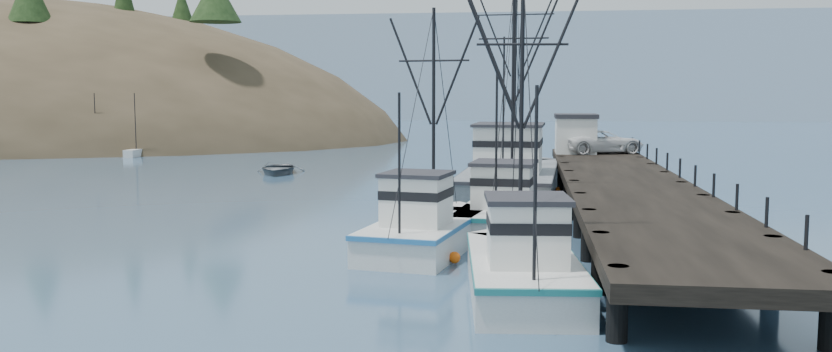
{
  "coord_description": "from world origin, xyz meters",
  "views": [
    {
      "loc": [
        9.02,
        -24.88,
        6.47
      ],
      "look_at": [
        3.95,
        12.25,
        2.5
      ],
      "focal_mm": 35.0,
      "sensor_mm": 36.0,
      "label": 1
    }
  ],
  "objects_px": {
    "motorboat": "(278,174)",
    "work_vessel": "(512,178)",
    "pier": "(627,187)",
    "trawler_far": "(508,211)",
    "pier_shed": "(576,133)",
    "trawler_mid": "(427,229)",
    "trawler_near": "(522,267)",
    "pickup_truck": "(602,142)"
  },
  "relations": [
    {
      "from": "motorboat",
      "to": "work_vessel",
      "type": "bearing_deg",
      "value": -42.35
    },
    {
      "from": "pier",
      "to": "trawler_far",
      "type": "bearing_deg",
      "value": -152.95
    },
    {
      "from": "pier",
      "to": "motorboat",
      "type": "xyz_separation_m",
      "value": [
        -24.18,
        19.96,
        -1.69
      ]
    },
    {
      "from": "pier_shed",
      "to": "work_vessel",
      "type": "bearing_deg",
      "value": -113.13
    },
    {
      "from": "trawler_mid",
      "to": "motorboat",
      "type": "relative_size",
      "value": 1.89
    },
    {
      "from": "pier_shed",
      "to": "motorboat",
      "type": "bearing_deg",
      "value": 175.06
    },
    {
      "from": "trawler_near",
      "to": "work_vessel",
      "type": "xyz_separation_m",
      "value": [
        -0.76,
        22.98,
        0.41
      ]
    },
    {
      "from": "work_vessel",
      "to": "pickup_truck",
      "type": "bearing_deg",
      "value": 58.47
    },
    {
      "from": "pier",
      "to": "motorboat",
      "type": "distance_m",
      "value": 31.4
    },
    {
      "from": "work_vessel",
      "to": "pier_shed",
      "type": "height_order",
      "value": "work_vessel"
    },
    {
      "from": "trawler_near",
      "to": "trawler_mid",
      "type": "distance_m",
      "value": 7.71
    },
    {
      "from": "trawler_near",
      "to": "motorboat",
      "type": "xyz_separation_m",
      "value": [
        -19.12,
        35.06,
        -0.82
      ]
    },
    {
      "from": "work_vessel",
      "to": "pier_shed",
      "type": "relative_size",
      "value": 5.53
    },
    {
      "from": "pier",
      "to": "pier_shed",
      "type": "relative_size",
      "value": 13.75
    },
    {
      "from": "trawler_near",
      "to": "pier_shed",
      "type": "xyz_separation_m",
      "value": [
        3.56,
        33.1,
        2.6
      ]
    },
    {
      "from": "pier",
      "to": "trawler_mid",
      "type": "height_order",
      "value": "trawler_mid"
    },
    {
      "from": "trawler_far",
      "to": "pier_shed",
      "type": "relative_size",
      "value": 3.69
    },
    {
      "from": "trawler_mid",
      "to": "trawler_far",
      "type": "bearing_deg",
      "value": 59.97
    },
    {
      "from": "pier",
      "to": "trawler_far",
      "type": "height_order",
      "value": "trawler_far"
    },
    {
      "from": "trawler_near",
      "to": "trawler_mid",
      "type": "xyz_separation_m",
      "value": [
        -3.89,
        6.65,
        -0.0
      ]
    },
    {
      "from": "trawler_near",
      "to": "pickup_truck",
      "type": "distance_m",
      "value": 33.6
    },
    {
      "from": "pier",
      "to": "pickup_truck",
      "type": "bearing_deg",
      "value": 88.77
    },
    {
      "from": "trawler_mid",
      "to": "pickup_truck",
      "type": "relative_size",
      "value": 1.74
    },
    {
      "from": "pier",
      "to": "work_vessel",
      "type": "bearing_deg",
      "value": 126.49
    },
    {
      "from": "pier",
      "to": "motorboat",
      "type": "height_order",
      "value": "pier"
    },
    {
      "from": "pier_shed",
      "to": "pickup_truck",
      "type": "height_order",
      "value": "pier_shed"
    },
    {
      "from": "pier",
      "to": "work_vessel",
      "type": "xyz_separation_m",
      "value": [
        -5.83,
        7.88,
        -0.46
      ]
    },
    {
      "from": "pier_shed",
      "to": "pickup_truck",
      "type": "relative_size",
      "value": 0.55
    },
    {
      "from": "trawler_near",
      "to": "pier_shed",
      "type": "distance_m",
      "value": 33.39
    },
    {
      "from": "motorboat",
      "to": "trawler_far",
      "type": "bearing_deg",
      "value": -60.21
    },
    {
      "from": "trawler_mid",
      "to": "pickup_truck",
      "type": "xyz_separation_m",
      "value": [
        9.34,
        26.45,
        2.0
      ]
    },
    {
      "from": "trawler_mid",
      "to": "motorboat",
      "type": "height_order",
      "value": "trawler_mid"
    },
    {
      "from": "pickup_truck",
      "to": "motorboat",
      "type": "distance_m",
      "value": 24.81
    },
    {
      "from": "trawler_mid",
      "to": "work_vessel",
      "type": "height_order",
      "value": "work_vessel"
    },
    {
      "from": "trawler_mid",
      "to": "pickup_truck",
      "type": "bearing_deg",
      "value": 70.55
    },
    {
      "from": "trawler_far",
      "to": "motorboat",
      "type": "relative_size",
      "value": 2.2
    },
    {
      "from": "trawler_near",
      "to": "work_vessel",
      "type": "distance_m",
      "value": 22.99
    },
    {
      "from": "trawler_mid",
      "to": "work_vessel",
      "type": "relative_size",
      "value": 0.57
    },
    {
      "from": "work_vessel",
      "to": "motorboat",
      "type": "bearing_deg",
      "value": 146.64
    },
    {
      "from": "pier",
      "to": "trawler_mid",
      "type": "relative_size",
      "value": 4.32
    },
    {
      "from": "pickup_truck",
      "to": "trawler_near",
      "type": "bearing_deg",
      "value": 149.62
    },
    {
      "from": "trawler_near",
      "to": "trawler_far",
      "type": "bearing_deg",
      "value": 93.36
    }
  ]
}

